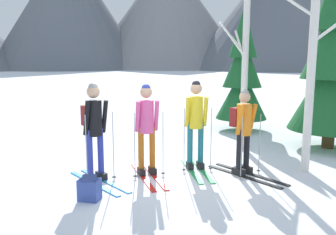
{
  "coord_description": "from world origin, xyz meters",
  "views": [
    {
      "loc": [
        -1.0,
        -6.42,
        2.19
      ],
      "look_at": [
        0.14,
        0.41,
        1.05
      ],
      "focal_mm": 37.73,
      "sensor_mm": 36.0,
      "label": 1
    }
  ],
  "objects_px": {
    "skier_in_black": "(94,126)",
    "pine_tree_mid": "(334,58)",
    "pine_tree_near": "(242,74)",
    "skier_in_yellow": "(195,119)",
    "skier_in_pink": "(146,124)",
    "backpack_on_snow_front": "(90,189)",
    "skier_in_orange": "(243,128)",
    "birch_tree_slender": "(312,66)",
    "birch_tree_tall": "(244,68)"
  },
  "relations": [
    {
      "from": "skier_in_pink",
      "to": "pine_tree_mid",
      "type": "distance_m",
      "value": 5.04
    },
    {
      "from": "birch_tree_tall",
      "to": "backpack_on_snow_front",
      "type": "distance_m",
      "value": 4.85
    },
    {
      "from": "skier_in_yellow",
      "to": "birch_tree_tall",
      "type": "relative_size",
      "value": 0.46
    },
    {
      "from": "pine_tree_mid",
      "to": "backpack_on_snow_front",
      "type": "relative_size",
      "value": 12.56
    },
    {
      "from": "pine_tree_near",
      "to": "backpack_on_snow_front",
      "type": "distance_m",
      "value": 6.83
    },
    {
      "from": "skier_in_yellow",
      "to": "birch_tree_slender",
      "type": "distance_m",
      "value": 2.41
    },
    {
      "from": "skier_in_pink",
      "to": "pine_tree_near",
      "type": "distance_m",
      "value": 5.21
    },
    {
      "from": "skier_in_orange",
      "to": "pine_tree_mid",
      "type": "relative_size",
      "value": 0.34
    },
    {
      "from": "pine_tree_mid",
      "to": "birch_tree_tall",
      "type": "distance_m",
      "value": 2.19
    },
    {
      "from": "skier_in_pink",
      "to": "skier_in_black",
      "type": "bearing_deg",
      "value": -168.29
    },
    {
      "from": "birch_tree_slender",
      "to": "skier_in_yellow",
      "type": "bearing_deg",
      "value": 166.11
    },
    {
      "from": "birch_tree_slender",
      "to": "pine_tree_near",
      "type": "bearing_deg",
      "value": 86.3
    },
    {
      "from": "skier_in_yellow",
      "to": "pine_tree_near",
      "type": "relative_size",
      "value": 0.47
    },
    {
      "from": "skier_in_black",
      "to": "skier_in_pink",
      "type": "distance_m",
      "value": 0.98
    },
    {
      "from": "skier_in_black",
      "to": "skier_in_orange",
      "type": "height_order",
      "value": "skier_in_black"
    },
    {
      "from": "skier_in_pink",
      "to": "birch_tree_slender",
      "type": "relative_size",
      "value": 0.43
    },
    {
      "from": "skier_in_orange",
      "to": "pine_tree_near",
      "type": "height_order",
      "value": "pine_tree_near"
    },
    {
      "from": "pine_tree_near",
      "to": "birch_tree_tall",
      "type": "xyz_separation_m",
      "value": [
        -0.83,
        -2.24,
        0.26
      ]
    },
    {
      "from": "skier_in_orange",
      "to": "birch_tree_slender",
      "type": "relative_size",
      "value": 0.41
    },
    {
      "from": "skier_in_pink",
      "to": "backpack_on_snow_front",
      "type": "height_order",
      "value": "skier_in_pink"
    },
    {
      "from": "skier_in_orange",
      "to": "pine_tree_near",
      "type": "xyz_separation_m",
      "value": [
        1.57,
        4.17,
        0.82
      ]
    },
    {
      "from": "backpack_on_snow_front",
      "to": "pine_tree_mid",
      "type": "bearing_deg",
      "value": 23.02
    },
    {
      "from": "pine_tree_near",
      "to": "birch_tree_slender",
      "type": "bearing_deg",
      "value": -93.7
    },
    {
      "from": "birch_tree_tall",
      "to": "backpack_on_snow_front",
      "type": "height_order",
      "value": "birch_tree_tall"
    },
    {
      "from": "skier_in_pink",
      "to": "backpack_on_snow_front",
      "type": "xyz_separation_m",
      "value": [
        -1.02,
        -1.09,
        -0.8
      ]
    },
    {
      "from": "skier_in_yellow",
      "to": "skier_in_orange",
      "type": "bearing_deg",
      "value": -29.5
    },
    {
      "from": "skier_in_pink",
      "to": "skier_in_orange",
      "type": "bearing_deg",
      "value": -8.43
    },
    {
      "from": "skier_in_yellow",
      "to": "birch_tree_tall",
      "type": "distance_m",
      "value": 2.34
    },
    {
      "from": "skier_in_yellow",
      "to": "birch_tree_slender",
      "type": "bearing_deg",
      "value": -13.89
    },
    {
      "from": "skier_in_black",
      "to": "backpack_on_snow_front",
      "type": "xyz_separation_m",
      "value": [
        -0.06,
        -0.89,
        -0.83
      ]
    },
    {
      "from": "skier_in_black",
      "to": "backpack_on_snow_front",
      "type": "relative_size",
      "value": 4.62
    },
    {
      "from": "skier_in_black",
      "to": "birch_tree_tall",
      "type": "relative_size",
      "value": 0.46
    },
    {
      "from": "skier_in_pink",
      "to": "pine_tree_mid",
      "type": "height_order",
      "value": "pine_tree_mid"
    },
    {
      "from": "skier_in_pink",
      "to": "skier_in_orange",
      "type": "relative_size",
      "value": 1.06
    },
    {
      "from": "pine_tree_near",
      "to": "birch_tree_slender",
      "type": "height_order",
      "value": "birch_tree_slender"
    },
    {
      "from": "pine_tree_near",
      "to": "skier_in_pink",
      "type": "bearing_deg",
      "value": -130.95
    },
    {
      "from": "skier_in_black",
      "to": "birch_tree_tall",
      "type": "bearing_deg",
      "value": 27.85
    },
    {
      "from": "pine_tree_near",
      "to": "skier_in_yellow",
      "type": "bearing_deg",
      "value": -122.75
    },
    {
      "from": "pine_tree_mid",
      "to": "skier_in_black",
      "type": "bearing_deg",
      "value": -164.79
    },
    {
      "from": "skier_in_yellow",
      "to": "birch_tree_slender",
      "type": "xyz_separation_m",
      "value": [
        2.11,
        -0.52,
        1.05
      ]
    },
    {
      "from": "birch_tree_tall",
      "to": "skier_in_orange",
      "type": "bearing_deg",
      "value": -110.89
    },
    {
      "from": "skier_in_yellow",
      "to": "skier_in_orange",
      "type": "height_order",
      "value": "skier_in_yellow"
    },
    {
      "from": "skier_in_black",
      "to": "birch_tree_slender",
      "type": "height_order",
      "value": "birch_tree_slender"
    },
    {
      "from": "birch_tree_tall",
      "to": "skier_in_yellow",
      "type": "bearing_deg",
      "value": -136.7
    },
    {
      "from": "pine_tree_mid",
      "to": "skier_in_pink",
      "type": "bearing_deg",
      "value": -164.1
    },
    {
      "from": "skier_in_pink",
      "to": "skier_in_orange",
      "type": "xyz_separation_m",
      "value": [
        1.82,
        -0.27,
        -0.07
      ]
    },
    {
      "from": "skier_in_pink",
      "to": "pine_tree_near",
      "type": "relative_size",
      "value": 0.46
    },
    {
      "from": "birch_tree_tall",
      "to": "birch_tree_slender",
      "type": "bearing_deg",
      "value": -74.26
    },
    {
      "from": "skier_in_black",
      "to": "pine_tree_mid",
      "type": "height_order",
      "value": "pine_tree_mid"
    },
    {
      "from": "skier_in_yellow",
      "to": "pine_tree_mid",
      "type": "xyz_separation_m",
      "value": [
        3.7,
        1.15,
        1.21
      ]
    }
  ]
}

